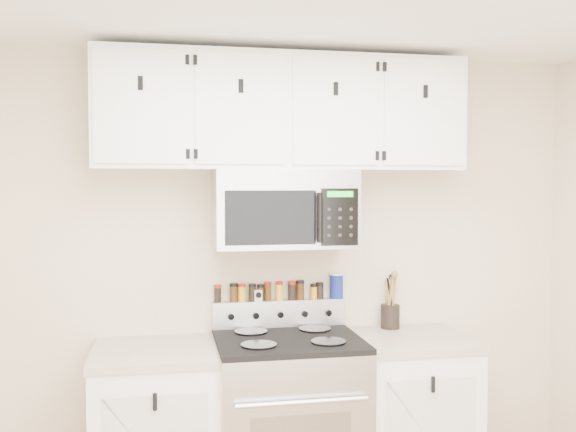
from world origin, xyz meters
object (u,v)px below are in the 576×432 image
Objects in this scene: range at (288,423)px; salt_canister at (336,286)px; utensil_crock at (390,315)px; microwave at (284,208)px.

salt_canister reaches higher than range.
salt_canister is (0.34, 0.28, 0.69)m from range.
salt_canister is at bearing 170.87° from utensil_crock.
utensil_crock is at bearing 19.61° from range.
range is 0.82m from salt_canister.
microwave is 5.23× the size of salt_canister.
utensil_crock is (0.65, 0.11, -0.63)m from microwave.
microwave is 0.91m from utensil_crock.
utensil_crock is at bearing -9.13° from salt_canister.
microwave is (0.00, 0.13, 1.14)m from range.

